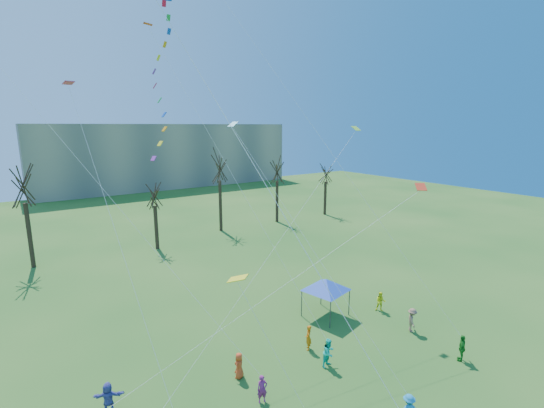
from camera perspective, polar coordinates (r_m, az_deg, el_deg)
distant_building at (r=97.15m, az=-15.56°, el=7.09°), size 60.00×14.00×15.00m
bare_tree_row at (r=47.91m, az=-19.17°, el=2.09°), size 66.80×8.32×11.21m
big_box_kite at (r=19.16m, az=-15.50°, el=17.07°), size 3.76×7.29×22.76m
canopy_tent_blue at (r=30.20m, az=8.13°, el=-11.92°), size 3.98×3.98×3.06m
festival_crowd at (r=22.56m, az=-0.11°, el=-26.00°), size 26.26×10.44×1.82m
small_kites_aloft at (r=21.73m, az=-8.41°, el=9.35°), size 26.07×17.77×33.15m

